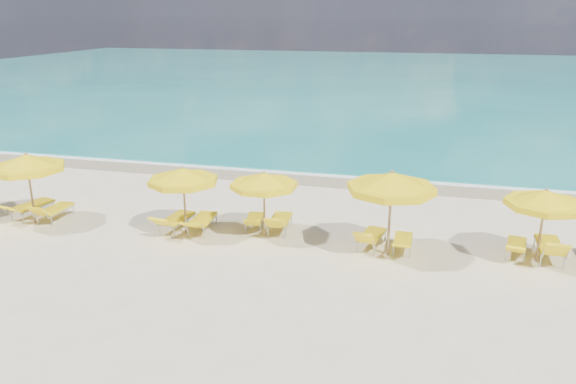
# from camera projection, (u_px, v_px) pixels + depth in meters

# --- Properties ---
(ground_plane) EXTENTS (120.00, 120.00, 0.00)m
(ground_plane) POSITION_uv_depth(u_px,v_px,m) (276.00, 243.00, 17.51)
(ground_plane) COLOR beige
(ocean) EXTENTS (120.00, 80.00, 0.30)m
(ocean) POSITION_uv_depth(u_px,v_px,m) (393.00, 78.00, 61.78)
(ocean) COLOR #157A74
(ocean) RESTS_ON ground
(wet_sand_band) EXTENTS (120.00, 2.60, 0.01)m
(wet_sand_band) POSITION_uv_depth(u_px,v_px,m) (322.00, 178.00, 24.34)
(wet_sand_band) COLOR tan
(wet_sand_band) RESTS_ON ground
(foam_line) EXTENTS (120.00, 1.20, 0.03)m
(foam_line) POSITION_uv_depth(u_px,v_px,m) (325.00, 173.00, 25.08)
(foam_line) COLOR white
(foam_line) RESTS_ON ground
(whitecap_near) EXTENTS (14.00, 0.36, 0.05)m
(whitecap_near) POSITION_uv_depth(u_px,v_px,m) (257.00, 129.00, 34.62)
(whitecap_near) COLOR white
(whitecap_near) RESTS_ON ground
(whitecap_far) EXTENTS (18.00, 0.30, 0.05)m
(whitecap_far) POSITION_uv_depth(u_px,v_px,m) (486.00, 119.00, 37.75)
(whitecap_far) COLOR white
(whitecap_far) RESTS_ON ground
(umbrella_1) EXTENTS (2.89, 2.89, 2.48)m
(umbrella_1) POSITION_uv_depth(u_px,v_px,m) (27.00, 163.00, 18.52)
(umbrella_1) COLOR #A37C51
(umbrella_1) RESTS_ON ground
(umbrella_2) EXTENTS (2.53, 2.53, 2.27)m
(umbrella_2) POSITION_uv_depth(u_px,v_px,m) (183.00, 176.00, 17.66)
(umbrella_2) COLOR #A37C51
(umbrella_2) RESTS_ON ground
(umbrella_3) EXTENTS (2.77, 2.77, 2.17)m
(umbrella_3) POSITION_uv_depth(u_px,v_px,m) (264.00, 181.00, 17.49)
(umbrella_3) COLOR #A37C51
(umbrella_3) RESTS_ON ground
(umbrella_4) EXTENTS (2.73, 2.73, 2.61)m
(umbrella_4) POSITION_uv_depth(u_px,v_px,m) (392.00, 183.00, 15.98)
(umbrella_4) COLOR #A37C51
(umbrella_4) RESTS_ON ground
(umbrella_5) EXTENTS (2.36, 2.36, 2.22)m
(umbrella_5) POSITION_uv_depth(u_px,v_px,m) (545.00, 199.00, 15.62)
(umbrella_5) COLOR #A37C51
(umbrella_5) RESTS_ON ground
(lounger_1_left) EXTENTS (1.03, 2.09, 0.80)m
(lounger_1_left) POSITION_uv_depth(u_px,v_px,m) (31.00, 210.00, 19.70)
(lounger_1_left) COLOR #A5A8AD
(lounger_1_left) RESTS_ON ground
(lounger_1_right) EXTENTS (0.64, 1.80, 0.83)m
(lounger_1_right) POSITION_uv_depth(u_px,v_px,m) (55.00, 214.00, 19.40)
(lounger_1_right) COLOR #A5A8AD
(lounger_1_right) RESTS_ON ground
(lounger_2_left) EXTENTS (0.84, 1.96, 0.83)m
(lounger_2_left) POSITION_uv_depth(u_px,v_px,m) (176.00, 224.00, 18.46)
(lounger_2_left) COLOR #A5A8AD
(lounger_2_left) RESTS_ON ground
(lounger_2_right) EXTENTS (0.76, 1.98, 0.75)m
(lounger_2_right) POSITION_uv_depth(u_px,v_px,m) (202.00, 225.00, 18.36)
(lounger_2_right) COLOR #A5A8AD
(lounger_2_right) RESTS_ON ground
(lounger_3_left) EXTENTS (0.84, 1.68, 0.69)m
(lounger_3_left) POSITION_uv_depth(u_px,v_px,m) (255.00, 223.00, 18.60)
(lounger_3_left) COLOR #A5A8AD
(lounger_3_left) RESTS_ON ground
(lounger_3_right) EXTENTS (0.75, 1.88, 0.85)m
(lounger_3_right) POSITION_uv_depth(u_px,v_px,m) (280.00, 225.00, 18.35)
(lounger_3_right) COLOR #A5A8AD
(lounger_3_right) RESTS_ON ground
(lounger_4_left) EXTENTS (0.89, 1.82, 0.84)m
(lounger_4_left) POSITION_uv_depth(u_px,v_px,m) (371.00, 240.00, 17.13)
(lounger_4_left) COLOR #A5A8AD
(lounger_4_left) RESTS_ON ground
(lounger_4_right) EXTENTS (0.56, 1.68, 0.63)m
(lounger_4_right) POSITION_uv_depth(u_px,v_px,m) (403.00, 245.00, 16.86)
(lounger_4_right) COLOR #A5A8AD
(lounger_4_right) RESTS_ON ground
(lounger_5_left) EXTENTS (0.80, 1.70, 0.68)m
(lounger_5_left) POSITION_uv_depth(u_px,v_px,m) (516.00, 249.00, 16.54)
(lounger_5_left) COLOR #A5A8AD
(lounger_5_left) RESTS_ON ground
(lounger_5_right) EXTENTS (0.71, 1.98, 0.95)m
(lounger_5_right) POSITION_uv_depth(u_px,v_px,m) (549.00, 251.00, 16.28)
(lounger_5_right) COLOR #A5A8AD
(lounger_5_right) RESTS_ON ground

